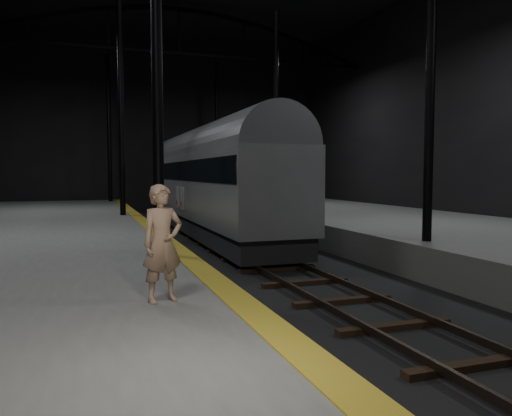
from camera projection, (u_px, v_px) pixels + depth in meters
name	position (u px, v px, depth m)	size (l,w,h in m)	color
ground	(256.00, 260.00, 16.90)	(44.00, 44.00, 0.00)	black
platform_left	(12.00, 257.00, 14.44)	(9.00, 43.80, 1.00)	#575754
platform_right	(439.00, 236.00, 19.29)	(9.00, 43.80, 1.00)	#575754
tactile_strip	(159.00, 234.00, 15.78)	(0.50, 43.80, 0.01)	olive
track	(256.00, 258.00, 16.90)	(2.40, 43.00, 0.24)	#3F3328
train	(208.00, 176.00, 23.26)	(2.80, 18.69, 5.00)	#9FA2A7
woman	(162.00, 243.00, 7.49)	(0.65, 0.42, 1.77)	#A48064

